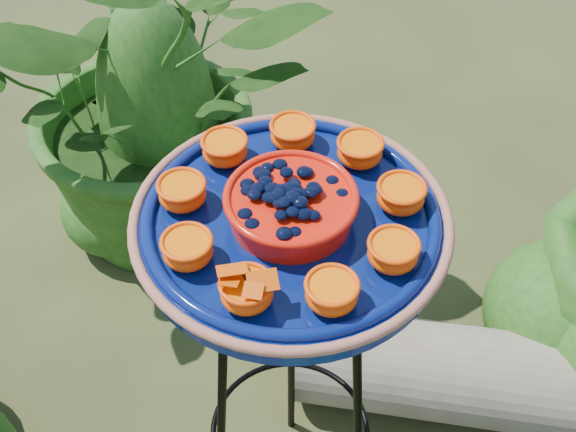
# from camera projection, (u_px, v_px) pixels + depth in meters

# --- Properties ---
(tripod_stand) EXTENTS (0.38, 0.38, 0.80)m
(tripod_stand) POSITION_uv_depth(u_px,v_px,m) (290.00, 367.00, 1.31)
(tripod_stand) COLOR black
(tripod_stand) RESTS_ON ground
(feeder_dish) EXTENTS (0.54, 0.54, 0.10)m
(feeder_dish) POSITION_uv_depth(u_px,v_px,m) (291.00, 219.00, 1.05)
(feeder_dish) COLOR #071657
(feeder_dish) RESTS_ON tripod_stand
(driftwood_log) EXTENTS (0.68, 0.38, 0.22)m
(driftwood_log) POSITION_uv_depth(u_px,v_px,m) (448.00, 373.00, 1.74)
(driftwood_log) COLOR gray
(driftwood_log) RESTS_ON ground
(shrub_back_left) EXTENTS (1.04, 0.98, 0.91)m
(shrub_back_left) POSITION_uv_depth(u_px,v_px,m) (154.00, 86.00, 1.88)
(shrub_back_left) COLOR #194612
(shrub_back_left) RESTS_ON ground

